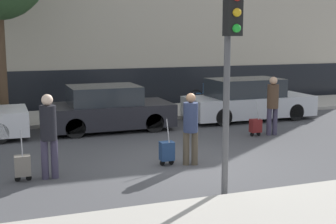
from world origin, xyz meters
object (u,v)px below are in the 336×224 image
at_px(pedestrian_right, 273,102).
at_px(trolley_right, 256,126).
at_px(parked_car_2, 248,101).
at_px(pedestrian_center, 191,125).
at_px(pedestrian_left, 48,131).
at_px(parked_bicycle, 208,98).
at_px(parked_car_1, 108,109).
at_px(traffic_light, 230,52).
at_px(trolley_center, 167,151).
at_px(trolley_left, 23,166).

xyz_separation_m(pedestrian_right, trolley_right, (-0.55, 0.03, -0.69)).
distance_m(parked_car_2, pedestrian_center, 6.35).
relative_size(pedestrian_left, parked_bicycle, 1.02).
distance_m(parked_car_1, traffic_light, 7.25).
bearing_deg(trolley_center, parked_car_1, 94.63).
bearing_deg(trolley_center, pedestrian_center, -17.06).
bearing_deg(pedestrian_center, traffic_light, -78.25).
bearing_deg(pedestrian_right, parked_car_1, 154.02).
height_order(pedestrian_right, parked_bicycle, pedestrian_right).
relative_size(trolley_right, parked_bicycle, 0.59).
height_order(trolley_center, trolley_right, trolley_center).
bearing_deg(pedestrian_center, pedestrian_right, 48.38).
relative_size(parked_car_1, trolley_center, 3.58).
distance_m(trolley_right, traffic_light, 6.04).
distance_m(pedestrian_right, trolley_right, 0.89).
distance_m(pedestrian_center, traffic_light, 2.88).
bearing_deg(pedestrian_center, trolley_right, 53.06).
relative_size(pedestrian_right, trolley_right, 1.68).
height_order(trolley_left, pedestrian_center, pedestrian_center).
distance_m(parked_car_1, parked_car_2, 5.11).
distance_m(trolley_left, parked_bicycle, 10.44).
distance_m(parked_car_1, pedestrian_right, 5.13).
relative_size(parked_car_1, parked_car_2, 0.86).
bearing_deg(traffic_light, trolley_center, 97.26).
bearing_deg(pedestrian_left, parked_car_1, 65.10).
height_order(trolley_center, traffic_light, traffic_light).
bearing_deg(trolley_center, parked_car_2, 43.98).
relative_size(trolley_right, traffic_light, 0.28).
xyz_separation_m(pedestrian_left, trolley_right, (6.24, 2.16, -0.72)).
bearing_deg(pedestrian_center, parked_car_1, 117.96).
relative_size(pedestrian_center, parked_bicycle, 0.95).
bearing_deg(parked_car_2, parked_car_1, -178.96).
xyz_separation_m(pedestrian_center, trolley_right, (3.05, 2.21, -0.64)).
bearing_deg(trolley_left, pedestrian_left, -1.64).
bearing_deg(pedestrian_right, parked_car_2, 79.15).
height_order(trolley_left, traffic_light, traffic_light).
relative_size(trolley_left, parked_bicycle, 0.61).
xyz_separation_m(parked_car_1, trolley_left, (-2.86, -4.59, -0.33)).
distance_m(pedestrian_center, trolley_center, 0.83).
bearing_deg(traffic_light, pedestrian_center, 84.62).
bearing_deg(parked_car_2, trolley_right, -114.80).
distance_m(parked_car_2, parked_bicycle, 2.56).
relative_size(trolley_left, trolley_right, 1.03).
xyz_separation_m(trolley_left, parked_bicycle, (7.56, 7.20, 0.16)).
bearing_deg(parked_car_1, parked_car_2, 1.04).
xyz_separation_m(parked_car_2, traffic_light, (-4.43, -7.02, 2.02)).
relative_size(trolley_left, traffic_light, 0.29).
distance_m(pedestrian_center, trolley_right, 3.82).
xyz_separation_m(pedestrian_left, trolley_left, (-0.55, 0.02, -0.70)).
height_order(pedestrian_left, trolley_left, pedestrian_left).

